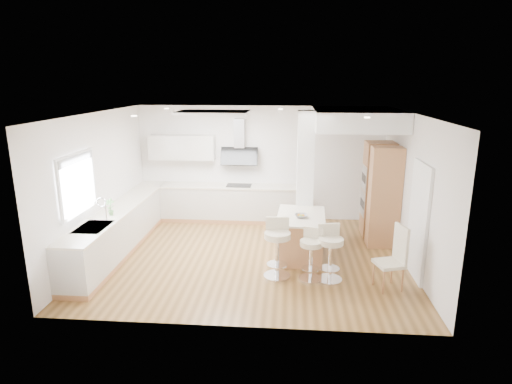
# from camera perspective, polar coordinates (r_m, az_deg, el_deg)

# --- Properties ---
(ground) EXTENTS (6.00, 6.00, 0.00)m
(ground) POSITION_cam_1_polar(r_m,az_deg,el_deg) (8.58, -0.63, -8.58)
(ground) COLOR olive
(ground) RESTS_ON ground
(ceiling) EXTENTS (6.00, 5.00, 0.02)m
(ceiling) POSITION_cam_1_polar(r_m,az_deg,el_deg) (8.58, -0.63, -8.58)
(ceiling) COLOR white
(ceiling) RESTS_ON ground
(wall_back) EXTENTS (6.00, 0.04, 2.80)m
(wall_back) POSITION_cam_1_polar(r_m,az_deg,el_deg) (10.56, 0.58, 3.84)
(wall_back) COLOR white
(wall_back) RESTS_ON ground
(wall_left) EXTENTS (0.04, 5.00, 2.80)m
(wall_left) POSITION_cam_1_polar(r_m,az_deg,el_deg) (8.91, -20.24, 0.86)
(wall_left) COLOR white
(wall_left) RESTS_ON ground
(wall_right) EXTENTS (0.04, 5.00, 2.80)m
(wall_right) POSITION_cam_1_polar(r_m,az_deg,el_deg) (8.41, 20.15, 0.08)
(wall_right) COLOR white
(wall_right) RESTS_ON ground
(skylight) EXTENTS (4.10, 2.10, 0.06)m
(skylight) POSITION_cam_1_polar(r_m,az_deg,el_deg) (8.61, -5.65, 10.49)
(skylight) COLOR white
(skylight) RESTS_ON ground
(window_left) EXTENTS (0.06, 1.28, 1.07)m
(window_left) POSITION_cam_1_polar(r_m,az_deg,el_deg) (8.04, -22.76, 1.35)
(window_left) COLOR white
(window_left) RESTS_ON ground
(doorway_right) EXTENTS (0.05, 1.00, 2.10)m
(doorway_right) POSITION_cam_1_polar(r_m,az_deg,el_deg) (7.96, 20.82, -3.79)
(doorway_right) COLOR #4E453D
(doorway_right) RESTS_ON ground
(counter_left) EXTENTS (0.63, 4.50, 1.35)m
(counter_left) POSITION_cam_1_polar(r_m,az_deg,el_deg) (9.25, -17.45, -4.49)
(counter_left) COLOR tan
(counter_left) RESTS_ON ground
(counter_back) EXTENTS (3.62, 0.63, 2.50)m
(counter_back) POSITION_cam_1_polar(r_m,az_deg,el_deg) (10.56, -4.49, -0.14)
(counter_back) COLOR tan
(counter_back) RESTS_ON ground
(pillar) EXTENTS (0.35, 0.35, 2.80)m
(pillar) POSITION_cam_1_polar(r_m,az_deg,el_deg) (9.03, 6.55, 1.86)
(pillar) COLOR white
(pillar) RESTS_ON ground
(soffit) EXTENTS (1.78, 2.20, 0.40)m
(soffit) POSITION_cam_1_polar(r_m,az_deg,el_deg) (9.38, 13.19, 9.48)
(soffit) COLOR white
(soffit) RESTS_ON ground
(oven_column) EXTENTS (0.63, 1.21, 2.10)m
(oven_column) POSITION_cam_1_polar(r_m,az_deg,el_deg) (9.58, 16.21, -0.05)
(oven_column) COLOR tan
(oven_column) RESTS_ON ground
(peninsula) EXTENTS (0.99, 1.43, 0.91)m
(peninsula) POSITION_cam_1_polar(r_m,az_deg,el_deg) (8.52, 5.97, -5.76)
(peninsula) COLOR tan
(peninsula) RESTS_ON ground
(bar_stool_a) EXTENTS (0.50, 0.50, 1.06)m
(bar_stool_a) POSITION_cam_1_polar(r_m,az_deg,el_deg) (7.55, 2.86, -7.05)
(bar_stool_a) COLOR white
(bar_stool_a) RESTS_ON ground
(bar_stool_b) EXTENTS (0.51, 0.51, 0.92)m
(bar_stool_b) POSITION_cam_1_polar(r_m,az_deg,el_deg) (7.54, 7.39, -7.87)
(bar_stool_b) COLOR white
(bar_stool_b) RESTS_ON ground
(bar_stool_c) EXTENTS (0.53, 0.53, 0.99)m
(bar_stool_c) POSITION_cam_1_polar(r_m,az_deg,el_deg) (7.54, 9.87, -7.63)
(bar_stool_c) COLOR white
(bar_stool_c) RESTS_ON ground
(dining_chair) EXTENTS (0.53, 0.53, 1.10)m
(dining_chair) POSITION_cam_1_polar(r_m,az_deg,el_deg) (7.51, 18.03, -8.02)
(dining_chair) COLOR beige
(dining_chair) RESTS_ON ground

